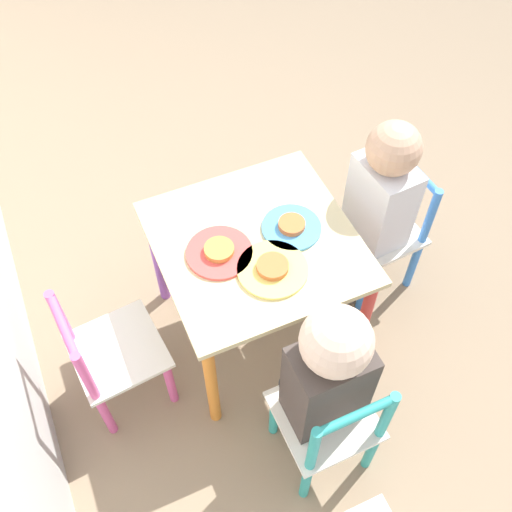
{
  "coord_description": "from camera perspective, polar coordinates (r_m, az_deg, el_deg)",
  "views": [
    {
      "loc": [
        -0.98,
        0.43,
        1.85
      ],
      "look_at": [
        0.0,
        0.0,
        0.42
      ],
      "focal_mm": 42.0,
      "sensor_mm": 36.0,
      "label": 1
    }
  ],
  "objects": [
    {
      "name": "plate_front",
      "position": [
        1.76,
        3.41,
        2.8
      ],
      "size": [
        0.18,
        0.18,
        0.03
      ],
      "color": "#4C9EE0",
      "rests_on": "kids_table"
    },
    {
      "name": "ground_plane",
      "position": [
        2.14,
        0.0,
        -6.66
      ],
      "size": [
        6.0,
        6.0,
        0.0
      ],
      "primitive_type": "plane",
      "color": "#8C755B"
    },
    {
      "name": "plate_back",
      "position": [
        1.7,
        -3.52,
        0.41
      ],
      "size": [
        0.19,
        0.19,
        0.03
      ],
      "color": "#E54C47",
      "rests_on": "kids_table"
    },
    {
      "name": "child_front",
      "position": [
        1.94,
        11.49,
        5.32
      ],
      "size": [
        0.21,
        0.22,
        0.73
      ],
      "rotation": [
        0.0,
        0.0,
        -3.06
      ],
      "color": "#7A6B5B",
      "rests_on": "ground_plane"
    },
    {
      "name": "chair_blue",
      "position": [
        2.11,
        11.97,
        2.37
      ],
      "size": [
        0.28,
        0.28,
        0.5
      ],
      "rotation": [
        0.0,
        0.0,
        -3.06
      ],
      "color": "silver",
      "rests_on": "ground_plane"
    },
    {
      "name": "chair_pink",
      "position": [
        1.85,
        -13.67,
        -9.22
      ],
      "size": [
        0.28,
        0.28,
        0.5
      ],
      "rotation": [
        0.0,
        0.0,
        0.1
      ],
      "color": "silver",
      "rests_on": "ground_plane"
    },
    {
      "name": "child_left",
      "position": [
        1.56,
        6.71,
        -11.09
      ],
      "size": [
        0.22,
        0.2,
        0.73
      ],
      "rotation": [
        0.0,
        0.0,
        -4.7
      ],
      "color": "#38383D",
      "rests_on": "ground_plane"
    },
    {
      "name": "plate_left",
      "position": [
        1.66,
        1.58,
        -1.2
      ],
      "size": [
        0.2,
        0.2,
        0.03
      ],
      "color": "#EADB66",
      "rests_on": "kids_table"
    },
    {
      "name": "kids_table",
      "position": [
        1.79,
        0.0,
        -0.06
      ],
      "size": [
        0.57,
        0.57,
        0.49
      ],
      "color": "beige",
      "rests_on": "ground_plane"
    },
    {
      "name": "chair_teal",
      "position": [
        1.73,
        7.03,
        -15.58
      ],
      "size": [
        0.26,
        0.26,
        0.5
      ],
      "rotation": [
        0.0,
        0.0,
        -4.7
      ],
      "color": "silver",
      "rests_on": "ground_plane"
    }
  ]
}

